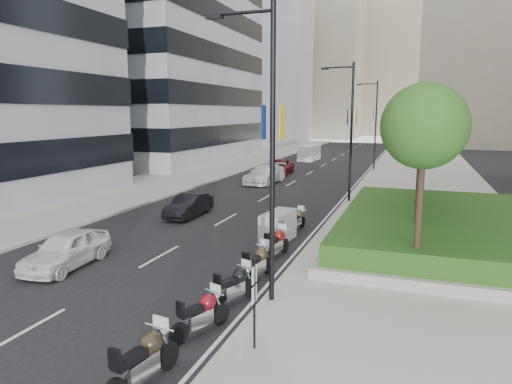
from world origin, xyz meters
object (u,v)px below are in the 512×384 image
at_px(motorcycle_2, 235,286).
at_px(delivery_van, 309,153).
at_px(motorcycle_4, 276,243).
at_px(motorcycle_6, 297,220).
at_px(car_a, 66,249).
at_px(motorcycle_3, 258,263).
at_px(motorcycle_0, 144,360).
at_px(motorcycle_1, 202,314).
at_px(motorcycle_5, 278,227).
at_px(car_c, 265,174).
at_px(parking_sign, 254,298).
at_px(lamp_post_2, 374,121).
at_px(car_b, 189,205).
at_px(lamp_post_0, 267,141).
at_px(lamp_post_1, 349,125).
at_px(car_d, 278,167).

xyz_separation_m(motorcycle_2, delivery_van, (-7.48, 43.10, 0.28)).
relative_size(motorcycle_4, motorcycle_6, 1.10).
height_order(motorcycle_4, delivery_van, delivery_van).
bearing_deg(car_a, motorcycle_3, 4.19).
bearing_deg(car_a, motorcycle_2, -12.56).
bearing_deg(motorcycle_0, delivery_van, 17.65).
relative_size(car_a, delivery_van, 0.90).
height_order(motorcycle_0, motorcycle_3, motorcycle_0).
xyz_separation_m(motorcycle_1, motorcycle_5, (-0.60, 9.14, 0.14)).
height_order(car_c, delivery_van, delivery_van).
bearing_deg(car_a, parking_sign, -26.66).
xyz_separation_m(lamp_post_2, car_b, (-7.94, -25.01, -4.42)).
xyz_separation_m(lamp_post_0, lamp_post_1, (0.00, 17.00, 0.00)).
bearing_deg(lamp_post_2, parking_sign, -89.01).
bearing_deg(parking_sign, car_a, 157.73).
relative_size(lamp_post_1, car_a, 2.19).
bearing_deg(delivery_van, motorcycle_1, -75.85).
relative_size(car_b, car_c, 0.72).
distance_m(lamp_post_0, motorcycle_1, 5.24).
relative_size(motorcycle_0, car_a, 0.57).
distance_m(car_c, car_d, 5.67).
relative_size(motorcycle_1, car_d, 0.39).
height_order(lamp_post_0, car_b, lamp_post_0).
distance_m(motorcycle_3, car_a, 7.48).
bearing_deg(car_c, motorcycle_6, -61.09).
bearing_deg(motorcycle_5, lamp_post_0, -159.59).
bearing_deg(car_c, car_d, 100.16).
relative_size(motorcycle_6, car_b, 0.51).
distance_m(lamp_post_2, motorcycle_0, 40.35).
relative_size(lamp_post_2, car_b, 2.30).
distance_m(lamp_post_2, motorcycle_2, 35.68).
height_order(motorcycle_0, motorcycle_6, motorcycle_0).
distance_m(lamp_post_2, motorcycle_4, 30.89).
bearing_deg(lamp_post_1, car_a, -117.02).
xyz_separation_m(motorcycle_5, car_d, (-6.67, 22.26, 0.02)).
bearing_deg(car_c, car_b, -86.09).
bearing_deg(motorcycle_1, motorcycle_3, 19.34).
relative_size(lamp_post_0, motorcycle_5, 3.67).
height_order(motorcycle_0, motorcycle_2, motorcycle_0).
bearing_deg(lamp_post_0, motorcycle_2, -157.34).
xyz_separation_m(motorcycle_2, car_c, (-6.83, 23.66, 0.20)).
height_order(motorcycle_0, motorcycle_4, motorcycle_0).
xyz_separation_m(motorcycle_0, car_d, (-7.16, 34.01, 0.09)).
height_order(motorcycle_4, motorcycle_5, motorcycle_5).
xyz_separation_m(lamp_post_1, motorcycle_3, (-0.93, -15.21, -4.45)).
bearing_deg(delivery_van, car_d, -84.68).
bearing_deg(delivery_van, motorcycle_3, -74.76).
xyz_separation_m(parking_sign, car_b, (-8.59, 12.99, -0.81)).
relative_size(motorcycle_0, motorcycle_1, 1.16).
bearing_deg(lamp_post_1, car_d, 124.83).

